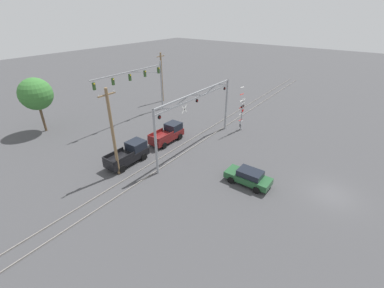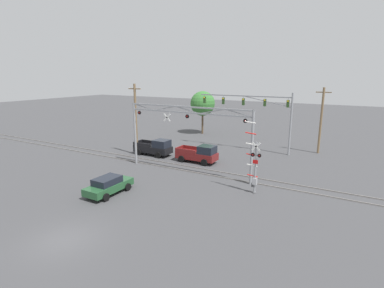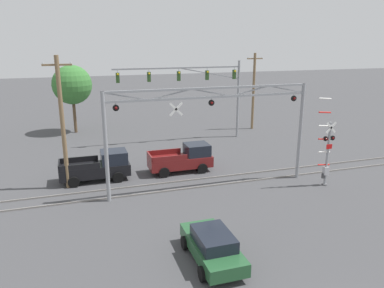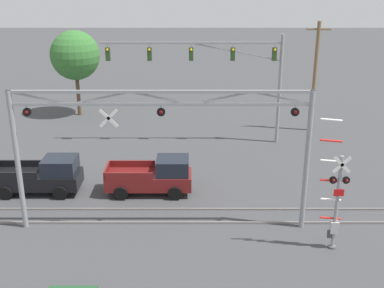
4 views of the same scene
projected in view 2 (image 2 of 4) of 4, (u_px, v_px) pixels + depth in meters
ground_plane at (64, 240)px, 18.19m from camera, size 200.00×200.00×0.00m
rail_track_near at (189, 171)px, 30.99m from camera, size 80.00×0.08×0.10m
rail_track_far at (195, 168)px, 32.20m from camera, size 80.00×0.08×0.10m
crossing_gantry at (187, 127)px, 29.68m from camera, size 13.67×0.28×6.81m
crossing_signal_mast at (255, 168)px, 24.98m from camera, size 1.51×0.35×6.11m
traffic_signal_span at (263, 109)px, 38.01m from camera, size 12.50×0.39×7.72m
pickup_truck_lead at (199, 154)px, 34.12m from camera, size 4.74×2.10×2.06m
pickup_truck_following at (155, 148)px, 37.16m from camera, size 4.83×2.10×2.06m
sedan_waiting at (109, 185)px, 25.12m from camera, size 2.04×4.28×1.49m
utility_pole_left at (136, 119)px, 36.71m from camera, size 1.80×0.28×8.77m
utility_pole_right at (321, 120)px, 37.42m from camera, size 1.80×0.28×8.31m
background_tree_beyond_span at (203, 104)px, 49.91m from camera, size 4.09×4.09×7.17m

